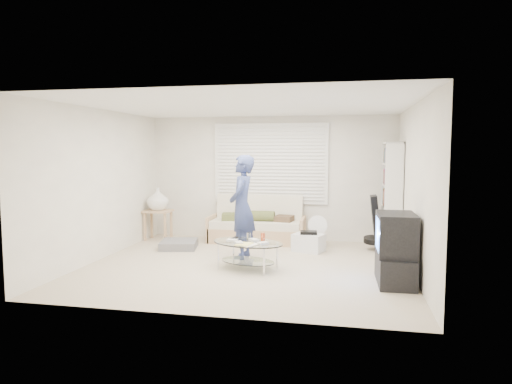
% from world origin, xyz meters
% --- Properties ---
extents(ground, '(5.00, 5.00, 0.00)m').
position_xyz_m(ground, '(0.00, 0.00, 0.00)').
color(ground, '#BCA992').
rests_on(ground, ground).
extents(room_shell, '(5.02, 4.52, 2.51)m').
position_xyz_m(room_shell, '(0.00, 0.48, 1.63)').
color(room_shell, white).
rests_on(room_shell, ground).
extents(window_blinds, '(2.32, 0.08, 1.62)m').
position_xyz_m(window_blinds, '(0.00, 2.20, 1.55)').
color(window_blinds, silver).
rests_on(window_blinds, ground).
extents(futon_sofa, '(1.89, 0.76, 0.92)m').
position_xyz_m(futon_sofa, '(-0.21, 1.87, 0.30)').
color(futon_sofa, tan).
rests_on(futon_sofa, ground).
extents(grey_floor_pillow, '(0.77, 0.77, 0.15)m').
position_xyz_m(grey_floor_pillow, '(-1.52, 0.99, 0.07)').
color(grey_floor_pillow, slate).
rests_on(grey_floor_pillow, ground).
extents(side_table, '(0.54, 0.43, 1.06)m').
position_xyz_m(side_table, '(-2.22, 1.67, 0.79)').
color(side_table, tan).
rests_on(side_table, ground).
extents(bookshelf, '(0.31, 0.83, 1.97)m').
position_xyz_m(bookshelf, '(2.32, 1.62, 0.98)').
color(bookshelf, white).
rests_on(bookshelf, ground).
extents(guitar_case, '(0.36, 0.36, 0.99)m').
position_xyz_m(guitar_case, '(2.05, 1.54, 0.44)').
color(guitar_case, black).
rests_on(guitar_case, ground).
extents(floor_fan, '(0.36, 0.25, 0.61)m').
position_xyz_m(floor_fan, '(1.01, 1.59, 0.35)').
color(floor_fan, white).
rests_on(floor_fan, ground).
extents(storage_bin, '(0.62, 0.53, 0.37)m').
position_xyz_m(storage_bin, '(0.87, 1.20, 0.17)').
color(storage_bin, white).
rests_on(storage_bin, ground).
extents(tv_unit, '(0.51, 0.90, 0.97)m').
position_xyz_m(tv_unit, '(2.20, -0.54, 0.47)').
color(tv_unit, black).
rests_on(tv_unit, ground).
extents(coffee_table, '(1.29, 1.01, 0.54)m').
position_xyz_m(coffee_table, '(0.06, -0.21, 0.34)').
color(coffee_table, silver).
rests_on(coffee_table, ground).
extents(standing_person, '(0.43, 0.64, 1.74)m').
position_xyz_m(standing_person, '(-0.19, 0.47, 0.87)').
color(standing_person, navy).
rests_on(standing_person, ground).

